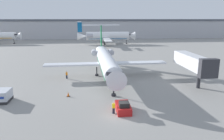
{
  "coord_description": "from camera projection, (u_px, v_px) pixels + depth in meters",
  "views": [
    {
      "loc": [
        -3.85,
        -27.53,
        13.0
      ],
      "look_at": [
        0.0,
        11.32,
        3.7
      ],
      "focal_mm": 35.0,
      "sensor_mm": 36.0,
      "label": 1
    }
  ],
  "objects": [
    {
      "name": "terminal_building",
      "position": [
        96.0,
        29.0,
        144.76
      ],
      "size": [
        180.0,
        16.8,
        12.32
      ],
      "color": "#B2B2B7",
      "rests_on": "ground"
    },
    {
      "name": "jet_bridge",
      "position": [
        193.0,
        62.0,
        43.29
      ],
      "size": [
        3.2,
        13.22,
        6.19
      ],
      "color": "#2D2D33",
      "rests_on": "ground"
    },
    {
      "name": "worker_near_tug",
      "position": [
        114.0,
        107.0,
        30.34
      ],
      "size": [
        0.4,
        0.24,
        1.71
      ],
      "color": "#232838",
      "rests_on": "ground"
    },
    {
      "name": "traffic_cone_left",
      "position": [
        68.0,
        94.0,
        37.09
      ],
      "size": [
        0.54,
        0.54,
        0.76
      ],
      "color": "black",
      "rests_on": "ground"
    },
    {
      "name": "ground_plane",
      "position": [
        120.0,
        115.0,
        30.03
      ],
      "size": [
        600.0,
        600.0,
        0.0
      ],
      "primitive_type": "plane",
      "color": "gray"
    },
    {
      "name": "airplane_parked_far_right",
      "position": [
        106.0,
        36.0,
        111.23
      ],
      "size": [
        29.46,
        37.69,
        11.3
      ],
      "color": "white",
      "rests_on": "ground"
    },
    {
      "name": "pushback_tug",
      "position": [
        123.0,
        107.0,
        31.06
      ],
      "size": [
        1.96,
        3.89,
        1.73
      ],
      "color": "#B21919",
      "rests_on": "ground"
    },
    {
      "name": "luggage_cart",
      "position": [
        3.0,
        96.0,
        34.69
      ],
      "size": [
        2.09,
        3.17,
        1.9
      ],
      "color": "#232326",
      "rests_on": "ground"
    },
    {
      "name": "worker_by_wing",
      "position": [
        67.0,
        75.0,
        47.91
      ],
      "size": [
        0.4,
        0.24,
        1.66
      ],
      "color": "#232838",
      "rests_on": "ground"
    },
    {
      "name": "airplane_main",
      "position": [
        106.0,
        61.0,
        48.76
      ],
      "size": [
        27.55,
        32.05,
        11.2
      ],
      "color": "silver",
      "rests_on": "ground"
    }
  ]
}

